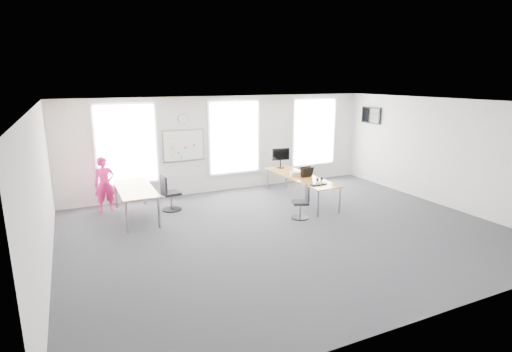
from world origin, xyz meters
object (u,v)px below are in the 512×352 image
desk_right (300,178)px  person (105,184)px  chair_left (169,195)px  headphones (319,179)px  monitor (281,156)px  keyboard (318,185)px  chair_right (302,204)px  desk_left (135,190)px

desk_right → person: (-5.28, 1.40, 0.06)m
chair_left → headphones: bearing=-118.1°
desk_right → monitor: bearing=90.0°
keyboard → monitor: size_ratio=0.74×
person → chair_right: bearing=-36.4°
chair_right → chair_left: chair_left is taller
chair_right → person: size_ratio=0.57×
chair_left → person: 1.74m
desk_right → chair_right: (-0.77, -1.36, -0.31)m
desk_right → keyboard: keyboard is taller
chair_left → monitor: 3.82m
keyboard → headphones: bearing=47.3°
desk_right → chair_left: size_ratio=3.07×
chair_right → person: 5.30m
chair_left → headphones: chair_left is taller
chair_right → keyboard: bearing=132.5°
desk_left → monitor: size_ratio=3.43×
headphones → monitor: 1.95m
keyboard → chair_right: bearing=-162.9°
desk_right → person: 5.47m
desk_right → chair_left: 3.80m
desk_left → chair_left: chair_left is taller
person → keyboard: bearing=-30.5°
desk_left → person: size_ratio=1.45×
person → desk_right: bearing=-19.8°
chair_right → headphones: 1.23m
person → chair_left: bearing=-28.8°
desk_left → chair_right: bearing=-26.0°
headphones → monitor: (-0.18, 1.91, 0.33)m
desk_right → monitor: 1.29m
person → headphones: 5.86m
desk_left → chair_left: bearing=11.3°
person → headphones: bearing=-26.0°
desk_right → chair_right: 1.59m
chair_right → keyboard: chair_right is taller
desk_left → keyboard: desk_left is taller
keyboard → person: bearing=148.7°
desk_right → headphones: size_ratio=17.22×
chair_right → person: (-4.51, 2.76, 0.37)m
chair_left → person: bearing=57.8°
person → headphones: person is taller
headphones → person: bearing=157.6°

